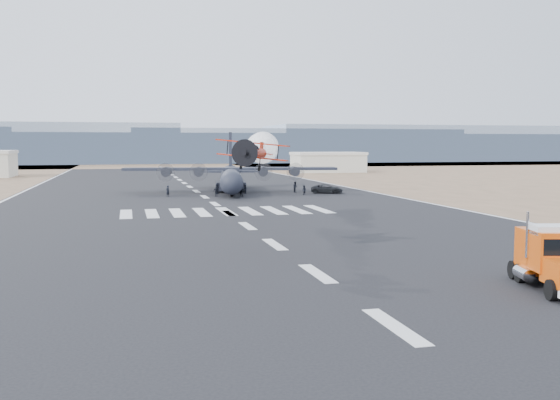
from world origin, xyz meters
name	(u,v)px	position (x,y,z in m)	size (l,w,h in m)	color
ground	(395,326)	(0.00, 0.00, 0.00)	(500.00, 500.00, 0.00)	black
scrub_far	(157,165)	(0.00, 230.00, 0.00)	(500.00, 80.00, 0.00)	brown
runway_markings	(215,204)	(0.00, 60.00, 0.01)	(60.00, 260.00, 0.01)	silver
ridge_seg_d	(154,148)	(0.00, 260.00, 6.50)	(150.00, 50.00, 13.00)	#8494A8
ridge_seg_e	(294,146)	(65.00, 260.00, 7.50)	(150.00, 50.00, 15.00)	#8494A8
ridge_seg_f	(420,144)	(130.00, 260.00, 8.50)	(150.00, 50.00, 17.00)	#8494A8
ridge_seg_g	(534,147)	(195.00, 260.00, 6.50)	(150.00, 50.00, 13.00)	#8494A8
hangar_right	(328,162)	(46.00, 150.00, 3.01)	(20.50, 12.50, 5.90)	beige
semi_truck	(553,258)	(11.85, 4.69, 1.82)	(4.28, 8.45, 3.71)	black
aerobatic_biplane	(254,152)	(-2.38, 20.72, 7.68)	(5.64, 5.20, 2.36)	red
smoke_trail	(260,149)	(1.87, 38.33, 7.81)	(6.66, 21.05, 3.52)	white
transport_aircraft	(231,176)	(5.77, 81.50, 2.71)	(36.38, 29.83, 10.51)	black
support_vehicle	(327,189)	(20.98, 74.21, 0.75)	(2.49, 5.41, 1.50)	black
crew_a	(168,191)	(-5.61, 73.73, 0.89)	(0.65, 0.53, 1.78)	black
crew_b	(304,190)	(16.18, 71.56, 0.80)	(0.78, 0.48, 1.60)	black
crew_c	(245,189)	(7.32, 76.51, 0.83)	(1.07, 0.50, 1.66)	black
crew_d	(216,191)	(1.91, 72.41, 0.81)	(0.95, 0.48, 1.62)	black
crew_e	(217,189)	(2.69, 77.10, 0.91)	(0.89, 0.55, 1.83)	black
crew_f	(241,191)	(5.71, 71.12, 0.92)	(1.71, 0.55, 1.84)	black
crew_g	(225,188)	(4.27, 78.41, 0.89)	(0.65, 0.53, 1.78)	black
crew_h	(295,187)	(16.28, 77.38, 0.94)	(0.92, 0.57, 1.89)	black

